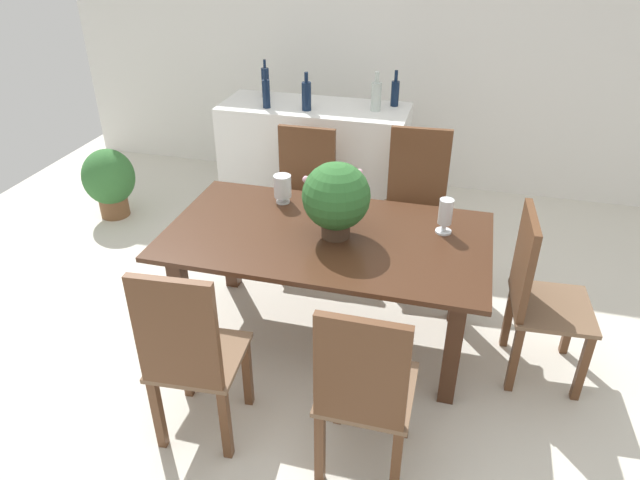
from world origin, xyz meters
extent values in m
plane|color=silver|center=(0.00, 0.00, 0.00)|extent=(7.04, 7.04, 0.00)
cube|color=white|center=(0.00, 2.60, 1.30)|extent=(6.40, 0.10, 2.60)
cube|color=#422616|center=(0.00, 0.07, 0.72)|extent=(1.87, 1.04, 0.03)
cube|color=#422616|center=(-0.79, -0.30, 0.35)|extent=(0.09, 0.09, 0.71)
cube|color=#422616|center=(0.79, -0.30, 0.35)|extent=(0.09, 0.09, 0.71)
cube|color=#422616|center=(-0.79, 0.45, 0.35)|extent=(0.09, 0.09, 0.71)
cube|color=#422616|center=(0.79, 0.45, 0.35)|extent=(0.09, 0.09, 0.71)
cube|color=brown|center=(1.48, -0.11, 0.22)|extent=(0.05, 0.05, 0.45)
cube|color=brown|center=(1.46, 0.28, 0.22)|extent=(0.05, 0.05, 0.45)
cube|color=brown|center=(1.13, -0.13, 0.22)|extent=(0.05, 0.05, 0.45)
cube|color=brown|center=(1.10, 0.26, 0.22)|extent=(0.05, 0.05, 0.45)
cube|color=brown|center=(1.29, 0.07, 0.46)|extent=(0.46, 0.49, 0.03)
cube|color=brown|center=(1.10, 0.06, 0.74)|extent=(0.07, 0.43, 0.54)
cube|color=brown|center=(-0.62, 0.79, 0.22)|extent=(0.04, 0.04, 0.45)
cube|color=brown|center=(-0.22, 0.79, 0.22)|extent=(0.04, 0.04, 0.45)
cube|color=brown|center=(-0.62, 1.11, 0.22)|extent=(0.04, 0.04, 0.45)
cube|color=brown|center=(-0.22, 1.12, 0.22)|extent=(0.04, 0.04, 0.45)
cube|color=brown|center=(-0.42, 0.95, 0.46)|extent=(0.47, 0.40, 0.03)
cube|color=brown|center=(-0.42, 1.13, 0.73)|extent=(0.43, 0.04, 0.52)
cube|color=brown|center=(0.24, 0.77, 0.22)|extent=(0.05, 0.05, 0.45)
cube|color=brown|center=(0.63, 0.79, 0.22)|extent=(0.05, 0.05, 0.45)
cube|color=brown|center=(0.22, 1.12, 0.22)|extent=(0.05, 0.05, 0.45)
cube|color=brown|center=(0.61, 1.14, 0.22)|extent=(0.05, 0.05, 0.45)
cube|color=brown|center=(0.42, 0.95, 0.46)|extent=(0.49, 0.45, 0.03)
cube|color=brown|center=(0.41, 1.14, 0.76)|extent=(0.43, 0.07, 0.58)
cube|color=brown|center=(0.60, -0.62, 0.22)|extent=(0.04, 0.04, 0.45)
cube|color=brown|center=(0.24, -0.62, 0.22)|extent=(0.04, 0.04, 0.45)
cube|color=brown|center=(0.60, -0.99, 0.22)|extent=(0.04, 0.04, 0.45)
cube|color=brown|center=(0.24, -0.99, 0.22)|extent=(0.04, 0.04, 0.45)
cube|color=brown|center=(0.42, -0.81, 0.46)|extent=(0.43, 0.45, 0.03)
cube|color=brown|center=(0.42, -1.01, 0.74)|extent=(0.39, 0.04, 0.54)
cube|color=brown|center=(-0.26, -0.61, 0.22)|extent=(0.05, 0.05, 0.45)
cube|color=brown|center=(-0.61, -0.64, 0.22)|extent=(0.05, 0.05, 0.45)
cube|color=brown|center=(-0.23, -0.97, 0.22)|extent=(0.05, 0.05, 0.45)
cube|color=brown|center=(-0.58, -1.00, 0.22)|extent=(0.05, 0.05, 0.45)
cube|color=brown|center=(-0.42, -0.81, 0.46)|extent=(0.46, 0.47, 0.03)
cube|color=brown|center=(-0.41, -1.00, 0.76)|extent=(0.39, 0.07, 0.58)
cylinder|color=#4C3828|center=(0.06, 0.07, 0.79)|extent=(0.17, 0.17, 0.11)
sphere|color=#2D662D|center=(0.06, 0.07, 0.99)|extent=(0.39, 0.39, 0.39)
sphere|color=#DB9EB2|center=(0.20, 0.09, 0.95)|extent=(0.05, 0.05, 0.05)
sphere|color=#DB9EB2|center=(0.12, -0.04, 1.00)|extent=(0.04, 0.04, 0.04)
sphere|color=#DB9EB2|center=(-0.12, 0.08, 1.07)|extent=(0.04, 0.04, 0.04)
sphere|color=#DB9EB2|center=(0.16, 0.18, 1.10)|extent=(0.04, 0.04, 0.04)
sphere|color=#DB9EB2|center=(0.16, 0.19, 1.03)|extent=(0.06, 0.06, 0.06)
cylinder|color=silver|center=(0.65, 0.27, 0.74)|extent=(0.09, 0.09, 0.01)
cylinder|color=silver|center=(0.65, 0.27, 0.77)|extent=(0.03, 0.03, 0.05)
cylinder|color=silver|center=(0.65, 0.27, 0.87)|extent=(0.08, 0.08, 0.15)
cylinder|color=silver|center=(-0.37, 0.40, 0.74)|extent=(0.09, 0.09, 0.01)
cylinder|color=silver|center=(-0.37, 0.40, 0.77)|extent=(0.03, 0.03, 0.03)
cylinder|color=silver|center=(-0.37, 0.40, 0.85)|extent=(0.11, 0.11, 0.14)
cylinder|color=silver|center=(-0.19, 0.37, 0.74)|extent=(0.06, 0.06, 0.00)
cylinder|color=silver|center=(-0.19, 0.37, 0.78)|extent=(0.01, 0.01, 0.07)
cone|color=silver|center=(-0.19, 0.37, 0.85)|extent=(0.06, 0.06, 0.07)
cube|color=white|center=(-0.51, 1.65, 0.49)|extent=(1.53, 0.60, 0.99)
cylinder|color=#0F1E38|center=(0.12, 1.82, 1.08)|extent=(0.07, 0.07, 0.20)
cylinder|color=#0F1E38|center=(0.12, 1.82, 1.23)|extent=(0.03, 0.03, 0.09)
cylinder|color=#B2BFB7|center=(-0.01, 1.65, 1.10)|extent=(0.08, 0.08, 0.22)
cylinder|color=#B2BFB7|center=(-0.01, 1.65, 1.25)|extent=(0.03, 0.03, 0.08)
cylinder|color=#0F1E38|center=(-0.54, 1.53, 1.10)|extent=(0.07, 0.07, 0.22)
cylinder|color=#0F1E38|center=(-0.54, 1.53, 1.24)|extent=(0.03, 0.03, 0.08)
cylinder|color=#0F1E38|center=(-0.97, 1.79, 1.11)|extent=(0.06, 0.06, 0.24)
cylinder|color=#0F1E38|center=(-0.97, 1.79, 1.26)|extent=(0.02, 0.02, 0.07)
cylinder|color=#0F1E38|center=(-0.86, 1.51, 1.10)|extent=(0.06, 0.06, 0.22)
cylinder|color=#0F1E38|center=(-0.86, 1.51, 1.25)|extent=(0.02, 0.02, 0.09)
cylinder|color=brown|center=(-2.22, 1.18, 0.10)|extent=(0.25, 0.25, 0.19)
ellipsoid|color=#387538|center=(-2.22, 1.18, 0.37)|extent=(0.44, 0.44, 0.48)
camera|label=1|loc=(0.71, -2.75, 2.40)|focal=32.41mm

